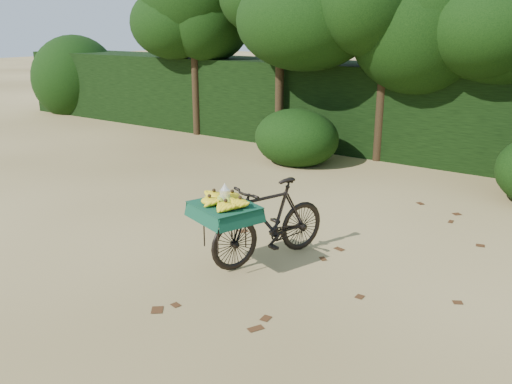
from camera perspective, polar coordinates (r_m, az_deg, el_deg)
The scene contains 6 objects.
ground at distance 5.69m, azimuth 7.70°, elevation -10.08°, with size 80.00×80.00×0.00m, color tan.
vendor_bicycle at distance 6.11m, azimuth 1.26°, elevation -3.01°, with size 1.07×1.75×0.94m.
hedge_backdrop at distance 11.19m, azimuth 23.24°, elevation 7.15°, with size 26.00×1.80×1.80m, color black.
tree_row at distance 10.46m, azimuth 19.43°, elevation 13.04°, with size 14.50×2.00×4.00m, color black, non-canonical shape.
bush_clumps at distance 9.25m, azimuth 23.17°, elevation 2.43°, with size 8.80×1.70×0.90m, color black, non-canonical shape.
leaf_litter at distance 6.22m, azimuth 10.53°, elevation -7.71°, with size 7.00×7.30×0.01m, color #432511, non-canonical shape.
Camera 1 is at (2.27, -4.52, 2.60)m, focal length 38.00 mm.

